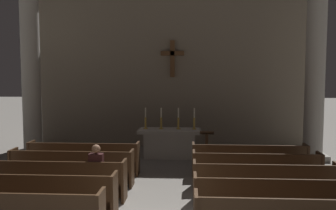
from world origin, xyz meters
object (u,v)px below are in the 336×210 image
object	(u,v)px
pew_left_row_4	(72,167)
altar	(170,142)
candlestick_outer_right	(194,122)
column_right_second	(315,77)
candlestick_inner_left	(161,122)
pew_right_row_2	(277,200)
pew_right_row_4	(256,170)
pew_right_row_5	(249,160)
pew_left_row_2	(37,195)
pew_left_row_5	(84,158)
lone_worshipper	(97,171)
pew_left_row_3	(57,180)
column_left_second	(31,77)
pew_right_row_3	(265,183)
candlestick_inner_right	(178,122)
lectern	(207,150)
candlestick_outer_left	(145,122)

from	to	relation	value
pew_left_row_4	altar	distance (m)	4.11
candlestick_outer_right	column_right_second	bearing A→B (deg)	-0.40
column_right_second	candlestick_inner_left	size ratio (longest dim) A/B	7.86
pew_right_row_2	pew_right_row_4	world-z (taller)	same
pew_right_row_5	candlestick_outer_right	bearing A→B (deg)	124.21
pew_left_row_2	altar	world-z (taller)	altar
pew_left_row_5	lone_worshipper	distance (m)	2.36
pew_left_row_3	column_right_second	size ratio (longest dim) A/B	0.56
pew_left_row_4	lone_worshipper	xyz separation A→B (m)	(0.95, -1.05, 0.22)
column_left_second	lone_worshipper	bearing A→B (deg)	-51.68
pew_right_row_3	pew_right_row_4	bearing A→B (deg)	90.00
pew_right_row_2	candlestick_inner_left	bearing A→B (deg)	115.89
column_left_second	pew_left_row_2	bearing A→B (deg)	-65.52
pew_right_row_5	candlestick_inner_right	distance (m)	3.17
candlestick_outer_right	lone_worshipper	distance (m)	4.99
lectern	column_right_second	bearing A→B (deg)	17.76
pew_left_row_5	pew_right_row_2	world-z (taller)	same
candlestick_outer_left	candlestick_inner_right	bearing A→B (deg)	0.00
pew_right_row_2	candlestick_outer_left	xyz separation A→B (m)	(-3.24, 5.54, 0.77)
column_right_second	lectern	xyz separation A→B (m)	(-3.66, -1.17, -2.27)
column_right_second	lectern	distance (m)	4.46
pew_right_row_4	column_left_second	world-z (taller)	column_left_second
candlestick_inner_left	lectern	world-z (taller)	candlestick_inner_left
pew_left_row_3	pew_left_row_5	bearing A→B (deg)	90.00
pew_left_row_2	candlestick_inner_left	world-z (taller)	candlestick_inner_left
pew_right_row_4	lone_worshipper	bearing A→B (deg)	-164.58
pew_left_row_3	pew_right_row_5	xyz separation A→B (m)	(4.77, 2.18, 0.00)
pew_left_row_5	pew_right_row_4	distance (m)	4.90
pew_left_row_5	pew_right_row_3	distance (m)	5.25
pew_left_row_5	candlestick_outer_right	distance (m)	4.02
pew_left_row_2	lectern	world-z (taller)	lectern
lone_worshipper	lectern	bearing A→B (deg)	50.24
pew_left_row_5	lone_worshipper	world-z (taller)	lone_worshipper
pew_right_row_5	lone_worshipper	distance (m)	4.39
pew_right_row_5	altar	world-z (taller)	altar
candlestick_outer_right	lectern	distance (m)	1.44
pew_left_row_4	candlestick_inner_left	bearing A→B (deg)	58.10
pew_left_row_4	pew_left_row_5	world-z (taller)	same
pew_right_row_3	candlestick_outer_left	world-z (taller)	candlestick_outer_left
candlestick_inner_left	lectern	size ratio (longest dim) A/B	0.64
pew_right_row_2	column_left_second	distance (m)	9.42
pew_left_row_5	column_right_second	xyz separation A→B (m)	(7.28, 2.23, 2.34)
candlestick_inner_left	lectern	bearing A→B (deg)	-38.04
pew_left_row_2	lone_worshipper	distance (m)	1.49
pew_right_row_4	candlestick_inner_left	size ratio (longest dim) A/B	4.37
pew_left_row_3	pew_right_row_2	size ratio (longest dim) A/B	1.00
candlestick_inner_left	lone_worshipper	world-z (taller)	candlestick_inner_left
lone_worshipper	pew_left_row_5	bearing A→B (deg)	113.93
altar	pew_left_row_5	bearing A→B (deg)	-136.56
column_left_second	column_right_second	xyz separation A→B (m)	(9.79, 0.00, 0.00)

